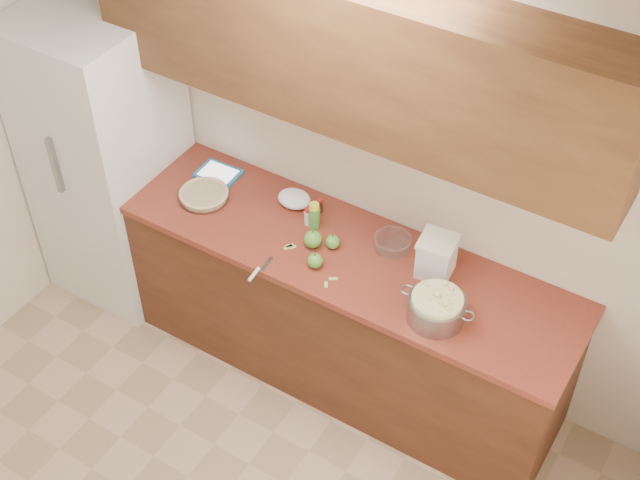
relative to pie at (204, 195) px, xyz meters
The scene contains 22 objects.
room_shell 1.66m from the pie, 62.17° to the right, with size 3.60×3.60×3.60m.
counter_run 0.90m from the pie, ahead, with size 2.64×0.68×0.92m.
upper_cabinets 1.28m from the pie, 14.59° to the left, with size 2.60×0.34×0.70m, color brown.
fridge 0.68m from the pie, behind, with size 0.70×0.70×1.80m, color silver.
pie is the anchor object (origin of this frame).
colander 1.43m from the pie, ahead, with size 0.37×0.27×0.14m.
flour_canister 1.30m from the pie, ahead, with size 0.19×0.19×0.22m.
tablet 0.20m from the pie, 104.53° to the left, with size 0.24×0.18×0.02m.
paring_knife 0.64m from the pie, 30.13° to the right, with size 0.04×0.20×0.02m.
lemon_bottle 0.63m from the pie, 10.40° to the left, with size 0.06×0.06×0.16m.
cinnamon_shaker 0.59m from the pie, 11.59° to the left, with size 0.04×0.04×0.10m.
vanilla_bottle 0.63m from the pie, 21.53° to the left, with size 0.03×0.03×0.09m.
mixing_bowl 1.05m from the pie, 10.42° to the left, with size 0.19×0.19×0.07m.
paper_towel 0.48m from the pie, 25.67° to the left, with size 0.18×0.15×0.07m, color white.
apple_left 0.69m from the pie, ahead, with size 0.09×0.09×0.10m.
apple_center 0.78m from the pie, ahead, with size 0.07×0.07×0.09m.
apple_front 0.78m from the pie, ahead, with size 0.08×0.08×0.09m.
peel_a 0.91m from the pie, 13.11° to the right, with size 0.04×0.02×0.00m, color #A0C25E.
peel_b 0.59m from the pie, ahead, with size 0.05×0.02×0.00m, color #A0C25E.
peel_c 0.91m from the pie, ahead, with size 0.04×0.02×0.00m, color #A0C25E.
peel_d 0.61m from the pie, ahead, with size 0.04×0.01×0.00m, color #A0C25E.
peel_e 0.59m from the pie, ahead, with size 0.05×0.02×0.00m, color #A0C25E.
Camera 1 is at (1.64, -1.30, 4.02)m, focal length 50.00 mm.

